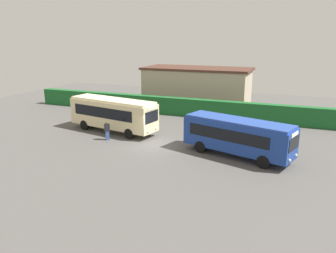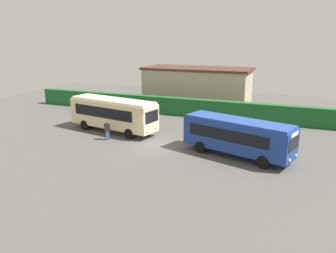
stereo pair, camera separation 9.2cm
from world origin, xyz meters
TOP-DOWN VIEW (x-y plane):
  - ground_plane at (0.00, 0.00)m, footprint 64.00×64.00m
  - bus_cream at (-5.61, 2.57)m, footprint 9.82×4.20m
  - bus_blue at (7.30, -0.06)m, footprint 9.13×4.91m
  - person_left at (-4.65, -0.16)m, footprint 0.55×0.52m
  - person_center at (9.17, 1.76)m, footprint 0.42×0.52m
  - hedge_row at (0.00, 11.82)m, footprint 44.00×1.06m
  - depot_building at (-1.58, 18.03)m, footprint 14.40×6.52m

SIDE VIEW (x-z plane):
  - ground_plane at x=0.00m, z-range 0.00..0.00m
  - person_left at x=-4.65m, z-range 0.04..1.81m
  - person_center at x=9.17m, z-range 0.05..1.82m
  - hedge_row at x=0.00m, z-range 0.00..2.13m
  - bus_blue at x=7.30m, z-range 0.24..3.26m
  - bus_cream at x=-5.61m, z-range 0.24..3.57m
  - depot_building at x=-1.58m, z-range 0.01..5.28m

